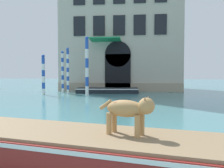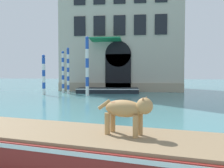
% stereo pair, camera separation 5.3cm
% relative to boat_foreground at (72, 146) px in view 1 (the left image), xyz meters
% --- Properties ---
extents(palazzo_left, '(11.76, 7.40, 18.39)m').
position_rel_boat_foreground_xyz_m(palazzo_left, '(-0.95, 21.88, 8.82)').
color(palazzo_left, '#BCB29E').
rests_on(palazzo_left, ground_plane).
extents(boat_foreground, '(8.74, 3.73, 0.68)m').
position_rel_boat_foreground_xyz_m(boat_foreground, '(0.00, 0.00, 0.00)').
color(boat_foreground, maroon).
rests_on(boat_foreground, ground_plane).
extents(dog_on_deck, '(1.15, 0.61, 0.80)m').
position_rel_boat_foreground_xyz_m(dog_on_deck, '(1.23, -0.17, 0.84)').
color(dog_on_deck, tan).
rests_on(dog_on_deck, boat_foreground).
extents(boat_moored_near_palazzo, '(5.50, 2.17, 0.44)m').
position_rel_boat_foreground_xyz_m(boat_moored_near_palazzo, '(-1.81, 17.29, -0.13)').
color(boat_moored_near_palazzo, black).
rests_on(boat_moored_near_palazzo, ground_plane).
extents(mooring_pole_0, '(0.22, 0.22, 3.89)m').
position_rel_boat_foreground_xyz_m(mooring_pole_0, '(-4.98, 15.95, 1.60)').
color(mooring_pole_0, white).
rests_on(mooring_pole_0, ground_plane).
extents(mooring_pole_1, '(0.27, 0.27, 3.26)m').
position_rel_boat_foreground_xyz_m(mooring_pole_1, '(-6.70, 14.88, 1.29)').
color(mooring_pole_1, white).
rests_on(mooring_pole_1, ground_plane).
extents(mooring_pole_2, '(0.27, 0.27, 4.63)m').
position_rel_boat_foreground_xyz_m(mooring_pole_2, '(-3.06, 14.74, 1.98)').
color(mooring_pole_2, white).
rests_on(mooring_pole_2, ground_plane).
extents(mooring_pole_3, '(0.23, 0.23, 3.70)m').
position_rel_boat_foreground_xyz_m(mooring_pole_3, '(-5.81, 17.09, 1.51)').
color(mooring_pole_3, white).
rests_on(mooring_pole_3, ground_plane).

